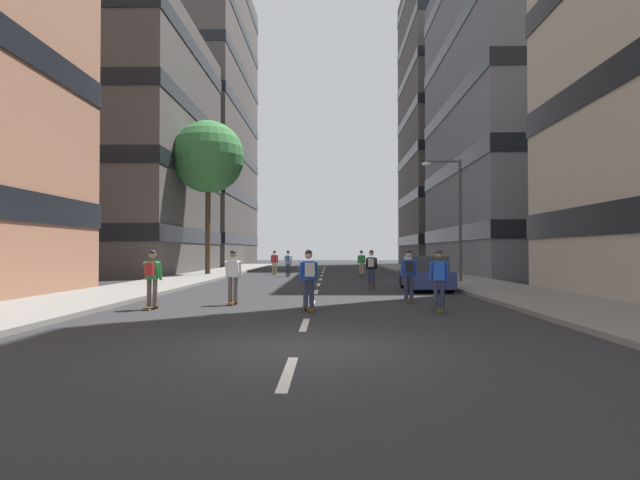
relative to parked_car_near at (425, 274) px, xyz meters
The scene contains 20 objects.
ground_plane 9.68m from the parked_car_near, 119.86° to the left, with size 134.63×134.63×0.00m, color #28282B.
sidewalk_left 16.97m from the parked_car_near, 138.76° to the left, with size 3.87×61.71×0.14m, color gray.
sidewalk_right 11.62m from the parked_car_near, 74.32° to the left, with size 3.87×61.71×0.14m, color gray.
lane_markings 10.17m from the parked_car_near, 118.29° to the left, with size 0.16×52.20×0.01m.
building_left_mid 30.31m from the parked_car_near, 141.88° to the left, with size 16.28×18.30×19.24m.
building_left_far 49.92m from the parked_car_near, 119.05° to the left, with size 16.28×23.74×35.51m.
building_right_mid 25.19m from the parked_car_near, 53.63° to the left, with size 16.28×21.34×25.10m.
building_right_far 46.20m from the parked_car_near, 72.21° to the left, with size 16.28×17.01×34.79m.
parked_car_near is the anchor object (origin of this frame).
street_tree_near 20.00m from the parked_car_near, 133.54° to the left, with size 5.04×5.04×10.70m.
streetlamp_right 6.51m from the parked_car_near, 64.46° to the left, with size 2.13×0.30×6.50m.
skater_0 2.74m from the parked_car_near, 146.65° to the left, with size 0.56×0.92×1.78m.
skater_1 5.50m from the parked_car_near, 105.90° to the right, with size 0.55×0.91×1.78m.
skater_2 17.57m from the parked_car_near, 118.22° to the left, with size 0.53×0.90×1.78m.
skater_3 14.42m from the parked_car_near, 119.38° to the left, with size 0.54×0.91×1.78m.
skater_4 12.35m from the parked_car_near, 140.58° to the right, with size 0.55×0.92×1.78m.
skater_5 13.80m from the parked_car_near, 98.45° to the left, with size 0.55×0.92×1.78m.
skater_6 8.33m from the parked_car_near, 97.41° to the right, with size 0.55×0.92×1.78m.
skater_7 9.79m from the parked_car_near, 138.70° to the right, with size 0.54×0.91×1.78m.
skater_8 9.44m from the parked_car_near, 120.81° to the right, with size 0.57×0.92×1.78m.
Camera 1 is at (0.61, -9.68, 1.75)m, focal length 30.09 mm.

